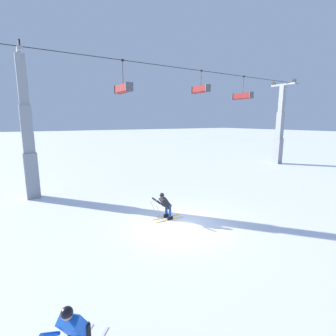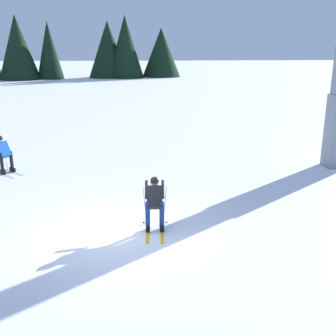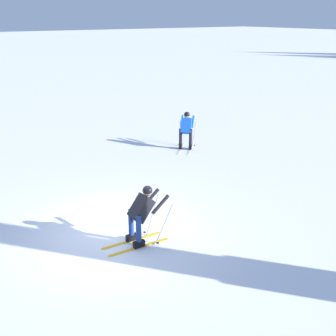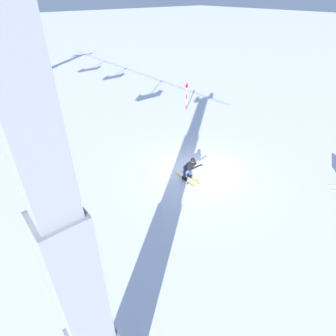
{
  "view_description": "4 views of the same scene",
  "coord_description": "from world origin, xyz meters",
  "px_view_note": "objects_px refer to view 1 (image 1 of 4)",
  "views": [
    {
      "loc": [
        -6.53,
        -9.47,
        4.96
      ],
      "look_at": [
        0.65,
        2.06,
        2.41
      ],
      "focal_mm": 26.81,
      "sensor_mm": 36.0,
      "label": 1
    },
    {
      "loc": [
        10.02,
        0.49,
        4.84
      ],
      "look_at": [
        0.12,
        1.27,
        1.83
      ],
      "focal_mm": 43.36,
      "sensor_mm": 36.0,
      "label": 2
    },
    {
      "loc": [
        4.6,
        9.01,
        5.23
      ],
      "look_at": [
        -0.5,
        1.65,
        2.06
      ],
      "focal_mm": 46.88,
      "sensor_mm": 36.0,
      "label": 3
    },
    {
      "loc": [
        -8.59,
        9.21,
        8.37
      ],
      "look_at": [
        -0.31,
        2.43,
        1.4
      ],
      "focal_mm": 29.5,
      "sensor_mm": 36.0,
      "label": 4
    }
  ],
  "objects_px": {
    "lift_tower_far": "(280,130)",
    "skier_distant_uphill": "(73,329)",
    "lift_tower_near": "(28,138)",
    "chairlift_seat_second": "(200,89)",
    "chairlift_seat_middle": "(242,96)",
    "chairlift_seat_nearest": "(122,88)",
    "skier_carving_main": "(165,204)"
  },
  "relations": [
    {
      "from": "lift_tower_far",
      "to": "skier_distant_uphill",
      "type": "bearing_deg",
      "value": -152.61
    },
    {
      "from": "lift_tower_near",
      "to": "chairlift_seat_second",
      "type": "relative_size",
      "value": 4.59
    },
    {
      "from": "lift_tower_near",
      "to": "chairlift_seat_middle",
      "type": "relative_size",
      "value": 4.15
    },
    {
      "from": "chairlift_seat_second",
      "to": "skier_distant_uphill",
      "type": "height_order",
      "value": "chairlift_seat_second"
    },
    {
      "from": "lift_tower_near",
      "to": "chairlift_seat_nearest",
      "type": "bearing_deg",
      "value": 0.0
    },
    {
      "from": "skier_carving_main",
      "to": "lift_tower_near",
      "type": "bearing_deg",
      "value": 125.0
    },
    {
      "from": "chairlift_seat_second",
      "to": "chairlift_seat_middle",
      "type": "bearing_deg",
      "value": 0.0
    },
    {
      "from": "chairlift_seat_nearest",
      "to": "skier_distant_uphill",
      "type": "bearing_deg",
      "value": -116.27
    },
    {
      "from": "skier_carving_main",
      "to": "chairlift_seat_middle",
      "type": "bearing_deg",
      "value": 29.36
    },
    {
      "from": "chairlift_seat_nearest",
      "to": "chairlift_seat_middle",
      "type": "xyz_separation_m",
      "value": [
        12.72,
        0.0,
        0.1
      ]
    },
    {
      "from": "skier_carving_main",
      "to": "chairlift_seat_middle",
      "type": "relative_size",
      "value": 0.73
    },
    {
      "from": "skier_carving_main",
      "to": "lift_tower_far",
      "type": "distance_m",
      "value": 21.94
    },
    {
      "from": "chairlift_seat_second",
      "to": "skier_carving_main",
      "type": "bearing_deg",
      "value": -137.22
    },
    {
      "from": "chairlift_seat_second",
      "to": "skier_distant_uphill",
      "type": "distance_m",
      "value": 20.56
    },
    {
      "from": "lift_tower_near",
      "to": "chairlift_seat_nearest",
      "type": "relative_size",
      "value": 3.98
    },
    {
      "from": "chairlift_seat_middle",
      "to": "skier_distant_uphill",
      "type": "height_order",
      "value": "chairlift_seat_middle"
    },
    {
      "from": "lift_tower_far",
      "to": "chairlift_seat_nearest",
      "type": "xyz_separation_m",
      "value": [
        -19.28,
        0.0,
        3.39
      ]
    },
    {
      "from": "skier_carving_main",
      "to": "chairlift_seat_second",
      "type": "distance_m",
      "value": 13.31
    },
    {
      "from": "skier_carving_main",
      "to": "chairlift_seat_second",
      "type": "height_order",
      "value": "chairlift_seat_second"
    },
    {
      "from": "lift_tower_far",
      "to": "chairlift_seat_middle",
      "type": "bearing_deg",
      "value": 180.0
    },
    {
      "from": "lift_tower_far",
      "to": "skier_distant_uphill",
      "type": "height_order",
      "value": "lift_tower_far"
    },
    {
      "from": "skier_carving_main",
      "to": "chairlift_seat_nearest",
      "type": "distance_m",
      "value": 10.16
    },
    {
      "from": "lift_tower_far",
      "to": "chairlift_seat_middle",
      "type": "height_order",
      "value": "lift_tower_far"
    },
    {
      "from": "chairlift_seat_second",
      "to": "chairlift_seat_middle",
      "type": "relative_size",
      "value": 0.91
    },
    {
      "from": "lift_tower_near",
      "to": "chairlift_seat_nearest",
      "type": "height_order",
      "value": "lift_tower_near"
    },
    {
      "from": "chairlift_seat_second",
      "to": "skier_distant_uphill",
      "type": "xyz_separation_m",
      "value": [
        -13.96,
        -13.43,
        -6.9
      ]
    },
    {
      "from": "skier_carving_main",
      "to": "skier_distant_uphill",
      "type": "relative_size",
      "value": 1.04
    },
    {
      "from": "lift_tower_far",
      "to": "chairlift_seat_second",
      "type": "distance_m",
      "value": 12.53
    },
    {
      "from": "skier_carving_main",
      "to": "skier_distant_uphill",
      "type": "distance_m",
      "value": 8.0
    },
    {
      "from": "skier_distant_uphill",
      "to": "lift_tower_near",
      "type": "bearing_deg",
      "value": 89.14
    },
    {
      "from": "lift_tower_near",
      "to": "chairlift_seat_middle",
      "type": "height_order",
      "value": "lift_tower_near"
    },
    {
      "from": "lift_tower_near",
      "to": "chairlift_seat_middle",
      "type": "xyz_separation_m",
      "value": [
        19.15,
        0.0,
        3.54
      ]
    }
  ]
}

